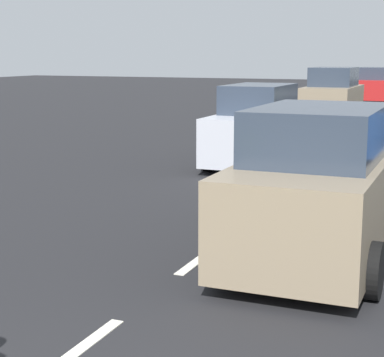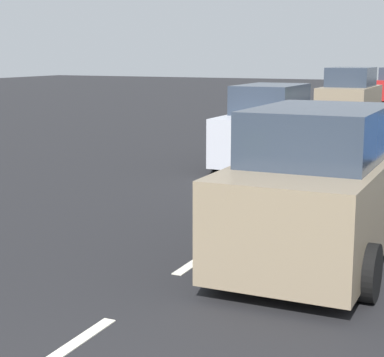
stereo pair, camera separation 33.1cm
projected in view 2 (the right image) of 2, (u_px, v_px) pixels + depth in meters
ground_plane at (382, 136)px, 22.80m from camera, size 96.00×96.00×0.00m
car_oncoming_lead at (269, 128)px, 16.67m from camera, size 1.87×4.13×2.02m
car_oncoming_second at (350, 100)px, 24.89m from camera, size 2.00×3.81×2.26m
car_outgoing_ahead at (319, 190)px, 9.01m from camera, size 2.05×4.36×2.09m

